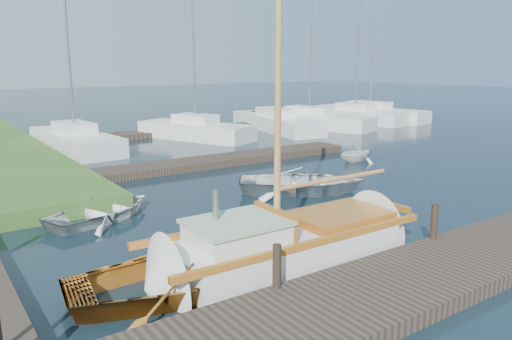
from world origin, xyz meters
TOP-DOWN VIEW (x-y plane):
  - ground at (0.00, 0.00)m, footprint 160.00×160.00m
  - near_dock at (0.00, -6.00)m, footprint 18.00×2.20m
  - far_dock at (2.00, 6.50)m, footprint 14.00×1.60m
  - pontoon at (10.00, 16.00)m, footprint 30.00×1.60m
  - mooring_post_1 at (-3.00, -5.00)m, footprint 0.16×0.16m
  - mooring_post_2 at (1.50, -5.00)m, footprint 0.16×0.16m
  - sailboat at (-1.62, -3.65)m, footprint 7.16×2.04m
  - dinghy at (-4.22, -3.61)m, footprint 4.54×3.50m
  - tender_a at (-4.00, 1.71)m, footprint 3.88×3.37m
  - tender_c at (2.43, 0.83)m, footprint 5.10×4.80m
  - tender_d at (7.81, 3.54)m, footprint 2.02×1.77m
  - marina_boat_0 at (-1.55, 13.46)m, footprint 2.83×7.50m
  - marina_boat_2 at (5.14, 13.49)m, footprint 4.73×7.25m
  - marina_boat_4 at (11.24, 14.07)m, footprint 3.63×9.13m
  - marina_boat_5 at (13.87, 13.81)m, footprint 4.75×9.13m
  - marina_boat_6 at (18.47, 14.06)m, footprint 3.53×7.83m
  - marina_boat_7 at (20.64, 14.67)m, footprint 3.77×9.18m

SIDE VIEW (x-z plane):
  - ground at x=0.00m, z-range 0.00..0.00m
  - near_dock at x=0.00m, z-range 0.00..0.30m
  - far_dock at x=2.00m, z-range 0.00..0.30m
  - pontoon at x=10.00m, z-range 0.00..0.30m
  - tender_a at x=-4.00m, z-range 0.00..0.67m
  - sailboat at x=-1.62m, z-range -4.57..5.26m
  - tender_c at x=2.43m, z-range 0.00..0.86m
  - dinghy at x=-4.22m, z-range 0.00..0.87m
  - tender_d at x=7.81m, z-range 0.00..1.04m
  - marina_boat_5 at x=13.87m, z-range -4.54..5.66m
  - marina_boat_7 at x=20.64m, z-range -4.77..5.90m
  - marina_boat_0 at x=-1.55m, z-range -4.51..5.64m
  - marina_boat_4 at x=11.24m, z-range -5.01..6.14m
  - marina_boat_6 at x=18.47m, z-range -4.95..6.10m
  - marina_boat_2 at x=5.14m, z-range -5.62..6.81m
  - mooring_post_1 at x=-3.00m, z-range 0.30..1.10m
  - mooring_post_2 at x=1.50m, z-range 0.30..1.10m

